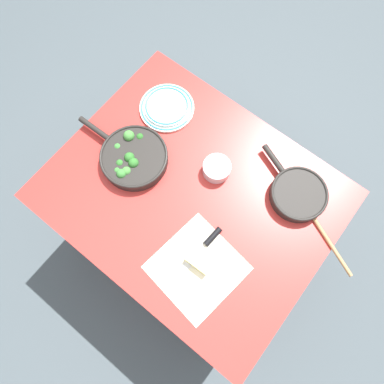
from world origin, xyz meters
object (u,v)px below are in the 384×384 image
(skillet_eggs, at_px, (298,194))
(prep_bowl_steel, at_px, (217,169))
(grater_knife, at_px, (204,246))
(cheese_block, at_px, (200,260))
(skillet_broccoli, at_px, (133,157))
(dinner_plate_stack, at_px, (167,107))
(wooden_spoon, at_px, (316,221))

(skillet_eggs, distance_m, prep_bowl_steel, 0.34)
(grater_knife, xyz_separation_m, cheese_block, (0.02, -0.05, 0.01))
(skillet_broccoli, relative_size, grater_knife, 1.63)
(skillet_broccoli, height_order, cheese_block, skillet_broccoli)
(grater_knife, relative_size, dinner_plate_stack, 1.11)
(skillet_broccoli, xyz_separation_m, grater_knife, (0.45, -0.11, -0.02))
(cheese_block, bearing_deg, prep_bowl_steel, 117.57)
(skillet_eggs, bearing_deg, grater_knife, 88.52)
(skillet_broccoli, height_order, skillet_eggs, skillet_broccoli)
(skillet_eggs, distance_m, cheese_block, 0.47)
(cheese_block, bearing_deg, wooden_spoon, 56.74)
(prep_bowl_steel, bearing_deg, skillet_broccoli, -150.10)
(wooden_spoon, xyz_separation_m, cheese_block, (-0.26, -0.40, 0.01))
(skillet_eggs, relative_size, grater_knife, 1.29)
(skillet_eggs, height_order, wooden_spoon, skillet_eggs)
(wooden_spoon, bearing_deg, skillet_eggs, 4.07)
(prep_bowl_steel, bearing_deg, grater_knife, -61.68)
(cheese_block, bearing_deg, skillet_eggs, 71.86)
(skillet_eggs, distance_m, wooden_spoon, 0.13)
(skillet_broccoli, bearing_deg, cheese_block, 160.13)
(skillet_broccoli, distance_m, skillet_eggs, 0.68)
(skillet_broccoli, xyz_separation_m, prep_bowl_steel, (0.30, 0.17, -0.00))
(prep_bowl_steel, bearing_deg, wooden_spoon, 9.18)
(skillet_broccoli, height_order, dinner_plate_stack, skillet_broccoli)
(skillet_eggs, bearing_deg, cheese_block, 93.31)
(grater_knife, distance_m, prep_bowl_steel, 0.32)
(skillet_broccoli, bearing_deg, skillet_eggs, -156.59)
(skillet_broccoli, relative_size, prep_bowl_steel, 3.80)
(skillet_eggs, bearing_deg, dinner_plate_stack, 22.49)
(grater_knife, height_order, dinner_plate_stack, dinner_plate_stack)
(skillet_broccoli, height_order, prep_bowl_steel, skillet_broccoli)
(wooden_spoon, relative_size, dinner_plate_stack, 1.51)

